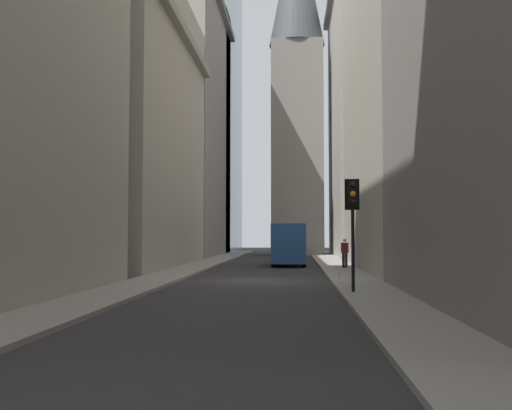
{
  "coord_description": "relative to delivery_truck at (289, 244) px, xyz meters",
  "views": [
    {
      "loc": [
        -26.81,
        -1.82,
        2.14
      ],
      "look_at": [
        13.14,
        0.86,
        4.17
      ],
      "focal_mm": 40.75,
      "sensor_mm": 36.0,
      "label": 1
    }
  ],
  "objects": [
    {
      "name": "building_right_far",
      "position": [
        16.57,
        11.99,
        12.11
      ],
      "size": [
        19.08,
        10.5,
        27.12
      ],
      "color": "gray",
      "rests_on": "ground_plane"
    },
    {
      "name": "discarded_bottle",
      "position": [
        -12.88,
        -2.46,
        -1.21
      ],
      "size": [
        0.07,
        0.07,
        0.27
      ],
      "color": "#999EA3",
      "rests_on": "sidewalk_left"
    },
    {
      "name": "church_spire",
      "position": [
        20.75,
        -0.69,
        17.95
      ],
      "size": [
        5.87,
        5.87,
        37.09
      ],
      "color": "gray",
      "rests_on": "ground_plane"
    },
    {
      "name": "traffic_light_foreground",
      "position": [
        -19.57,
        -2.45,
        1.6
      ],
      "size": [
        0.43,
        0.52,
        3.97
      ],
      "color": "black",
      "rests_on": "sidewalk_left"
    },
    {
      "name": "delivery_truck",
      "position": [
        0.0,
        0.0,
        0.0
      ],
      "size": [
        6.46,
        2.25,
        2.84
      ],
      "color": "#285699",
      "rests_on": "ground_plane"
    },
    {
      "name": "building_right_midfar",
      "position": [
        -2.79,
        11.99,
        7.78
      ],
      "size": [
        19.08,
        10.5,
        18.46
      ],
      "color": "#A8A091",
      "rests_on": "ground_plane"
    },
    {
      "name": "ground_plane",
      "position": [
        -13.32,
        1.4,
        -1.46
      ],
      "size": [
        135.0,
        135.0,
        0.0
      ],
      "primitive_type": "plane",
      "color": "#302D30"
    },
    {
      "name": "sedan_black",
      "position": [
        7.13,
        0.0,
        -0.8
      ],
      "size": [
        4.3,
        1.78,
        1.42
      ],
      "color": "black",
      "rests_on": "ground_plane"
    },
    {
      "name": "sidewalk_right",
      "position": [
        -13.32,
        5.9,
        -1.39
      ],
      "size": [
        90.0,
        2.2,
        0.14
      ],
      "primitive_type": "cube",
      "color": "gray",
      "rests_on": "ground_plane"
    },
    {
      "name": "building_left_far",
      "position": [
        16.27,
        -9.19,
        12.49
      ],
      "size": [
        16.77,
        10.5,
        27.88
      ],
      "color": "#B7B2A5",
      "rests_on": "ground_plane"
    },
    {
      "name": "sidewalk_left",
      "position": [
        -13.32,
        -3.1,
        -1.39
      ],
      "size": [
        90.0,
        2.2,
        0.14
      ],
      "primitive_type": "cube",
      "color": "gray",
      "rests_on": "ground_plane"
    },
    {
      "name": "building_left_midfar",
      "position": [
        -5.29,
        -9.2,
        14.47
      ],
      "size": [
        19.3,
        10.5,
        31.84
      ],
      "color": "#A8A091",
      "rests_on": "ground_plane"
    },
    {
      "name": "glass_tower_distant",
      "position": [
        31.45,
        14.0,
        26.62
      ],
      "size": [
        19.13,
        14.0,
        56.15
      ],
      "primitive_type": "cube",
      "color": "#8CA8B7",
      "rests_on": "ground_plane"
    },
    {
      "name": "pedestrian",
      "position": [
        -4.68,
        -3.42,
        -0.36
      ],
      "size": [
        0.26,
        0.44,
        1.76
      ],
      "color": "black",
      "rests_on": "sidewalk_left"
    }
  ]
}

